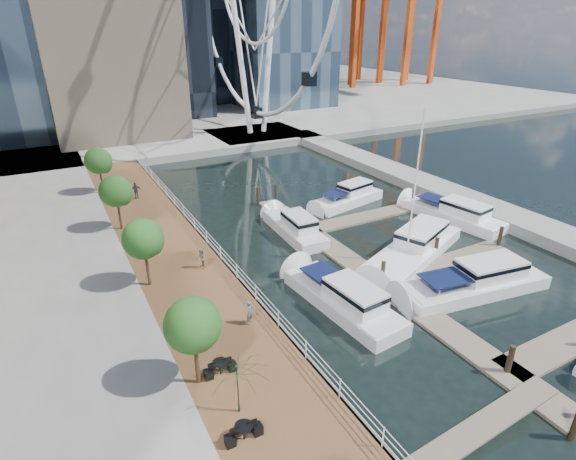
% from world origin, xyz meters
% --- Properties ---
extents(ground, '(520.00, 520.00, 0.00)m').
position_xyz_m(ground, '(0.00, 0.00, 0.00)').
color(ground, black).
rests_on(ground, ground).
extents(boardwalk, '(6.00, 60.00, 1.00)m').
position_xyz_m(boardwalk, '(-9.00, 15.00, 0.50)').
color(boardwalk, brown).
rests_on(boardwalk, ground).
extents(seawall, '(0.25, 60.00, 1.00)m').
position_xyz_m(seawall, '(-6.00, 15.00, 0.50)').
color(seawall, '#595954').
rests_on(seawall, ground).
extents(land_far, '(200.00, 114.00, 1.00)m').
position_xyz_m(land_far, '(0.00, 102.00, 0.50)').
color(land_far, gray).
rests_on(land_far, ground).
extents(breakwater, '(4.00, 60.00, 1.00)m').
position_xyz_m(breakwater, '(20.00, 20.00, 0.50)').
color(breakwater, gray).
rests_on(breakwater, ground).
extents(pier, '(14.00, 12.00, 1.00)m').
position_xyz_m(pier, '(14.00, 52.00, 0.50)').
color(pier, gray).
rests_on(pier, ground).
extents(railing, '(0.10, 60.00, 1.05)m').
position_xyz_m(railing, '(-6.10, 15.00, 1.52)').
color(railing, white).
rests_on(railing, boardwalk).
extents(floating_docks, '(16.00, 34.00, 2.60)m').
position_xyz_m(floating_docks, '(7.97, 9.98, 0.49)').
color(floating_docks, '#6D6051').
rests_on(floating_docks, ground).
extents(port_cranes, '(40.00, 52.00, 38.00)m').
position_xyz_m(port_cranes, '(67.67, 95.67, 20.00)').
color(port_cranes, '#D84C14').
rests_on(port_cranes, ground).
extents(street_trees, '(2.60, 42.60, 4.60)m').
position_xyz_m(street_trees, '(-11.40, 14.00, 4.29)').
color(street_trees, '#3F2B1C').
rests_on(street_trees, ground).
extents(yacht_foreground, '(11.81, 4.75, 2.15)m').
position_xyz_m(yacht_foreground, '(7.76, 4.38, 0.00)').
color(yacht_foreground, silver).
rests_on(yacht_foreground, ground).
extents(pedestrian_near, '(0.64, 0.62, 1.48)m').
position_xyz_m(pedestrian_near, '(-7.37, 7.05, 1.74)').
color(pedestrian_near, '#4B5664').
rests_on(pedestrian_near, boardwalk).
extents(pedestrian_mid, '(0.64, 0.78, 1.51)m').
position_xyz_m(pedestrian_mid, '(-7.72, 14.42, 1.75)').
color(pedestrian_mid, '#7E6E57').
rests_on(pedestrian_mid, boardwalk).
extents(pedestrian_far, '(0.98, 0.45, 1.64)m').
position_xyz_m(pedestrian_far, '(-8.79, 30.68, 1.82)').
color(pedestrian_far, '#2D3338').
rests_on(pedestrian_far, boardwalk).
extents(moored_yachts, '(20.99, 30.38, 11.50)m').
position_xyz_m(moored_yachts, '(7.71, 10.04, 0.00)').
color(moored_yachts, white).
rests_on(moored_yachts, ground).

